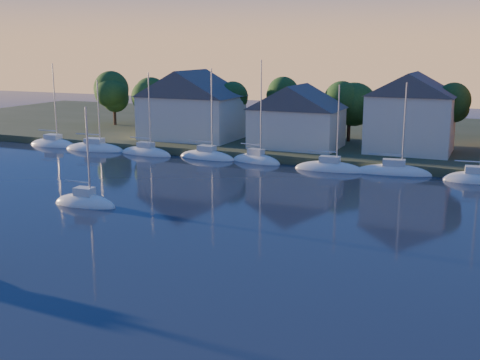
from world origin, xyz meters
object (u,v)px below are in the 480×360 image
Objects in this scene: clubhouse_east at (411,112)px; drifting_sailboat_left at (85,204)px; clubhouse_west at (191,104)px; clubhouse_centre at (297,115)px.

drifting_sailboat_left is (-22.93, -34.18, -5.90)m from clubhouse_east.
clubhouse_west is 34.42m from drifting_sailboat_left.
clubhouse_west reaches higher than clubhouse_centre.
clubhouse_west is 1.30× the size of clubhouse_east.
clubhouse_centre is 33.77m from drifting_sailboat_left.
clubhouse_east reaches higher than clubhouse_centre.
clubhouse_east reaches higher than clubhouse_west.
drifting_sailboat_left is at bearing -123.85° from clubhouse_east.
clubhouse_east is at bearing 52.38° from drifting_sailboat_left.
clubhouse_west is at bearing -178.09° from clubhouse_east.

